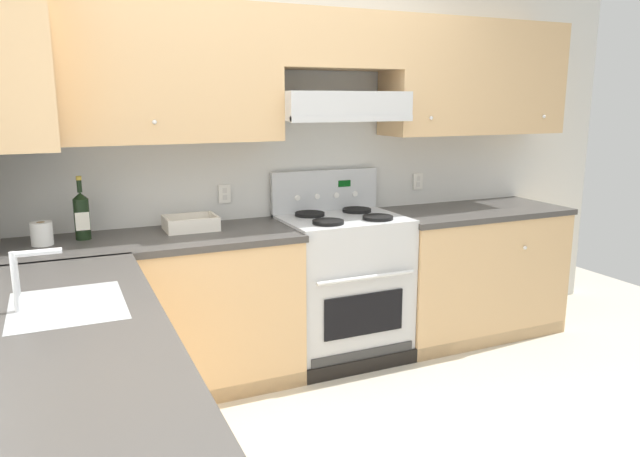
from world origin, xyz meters
TOP-DOWN VIEW (x-y plane):
  - wall_back at (0.41, 1.53)m, footprint 4.68×0.57m
  - counter_back_run at (0.22, 1.24)m, footprint 3.60×0.65m
  - counter_left_run at (-1.24, -0.00)m, footprint 0.63×1.91m
  - stove at (0.40, 1.25)m, footprint 0.76×0.62m
  - wine_bottle at (-1.13, 1.36)m, footprint 0.08×0.08m
  - bowl at (-0.54, 1.36)m, footprint 0.30×0.23m
  - paper_towel_roll at (-1.33, 1.30)m, footprint 0.11×0.11m

SIDE VIEW (x-z plane):
  - counter_back_run at x=0.22m, z-range 0.00..0.91m
  - counter_left_run at x=-1.24m, z-range -0.11..1.03m
  - stove at x=0.40m, z-range -0.12..1.08m
  - bowl at x=-0.54m, z-range 0.90..0.98m
  - paper_towel_roll at x=-1.33m, z-range 0.91..1.03m
  - wine_bottle at x=-1.13m, z-range 0.87..1.22m
  - wall_back at x=0.41m, z-range 0.20..2.75m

